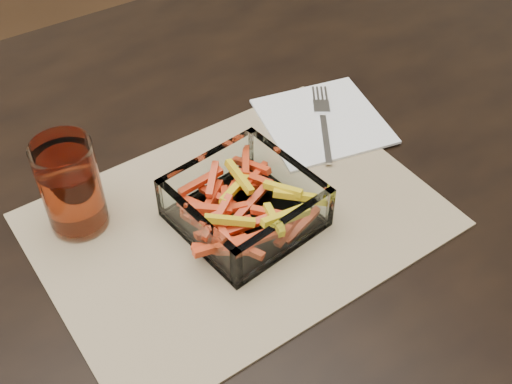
# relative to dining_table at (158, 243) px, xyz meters

# --- Properties ---
(dining_table) EXTENTS (1.60, 0.90, 0.75)m
(dining_table) POSITION_rel_dining_table_xyz_m (0.00, 0.00, 0.00)
(dining_table) COLOR black
(dining_table) RESTS_ON ground
(placemat) EXTENTS (0.46, 0.34, 0.00)m
(placemat) POSITION_rel_dining_table_xyz_m (0.07, -0.09, 0.09)
(placemat) COLOR #9D8867
(placemat) RESTS_ON dining_table
(glass_bowl) EXTENTS (0.16, 0.16, 0.06)m
(glass_bowl) POSITION_rel_dining_table_xyz_m (0.07, -0.10, 0.11)
(glass_bowl) COLOR white
(glass_bowl) RESTS_ON placemat
(tumbler) EXTENTS (0.07, 0.07, 0.12)m
(tumbler) POSITION_rel_dining_table_xyz_m (-0.09, 0.00, 0.15)
(tumbler) COLOR white
(tumbler) RESTS_ON placemat
(napkin) EXTENTS (0.19, 0.19, 0.00)m
(napkin) POSITION_rel_dining_table_xyz_m (0.26, -0.00, 0.09)
(napkin) COLOR white
(napkin) RESTS_ON placemat
(fork) EXTENTS (0.10, 0.15, 0.00)m
(fork) POSITION_rel_dining_table_xyz_m (0.26, -0.00, 0.10)
(fork) COLOR silver
(fork) RESTS_ON napkin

